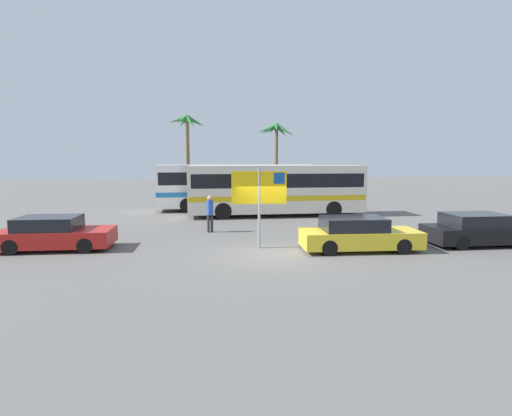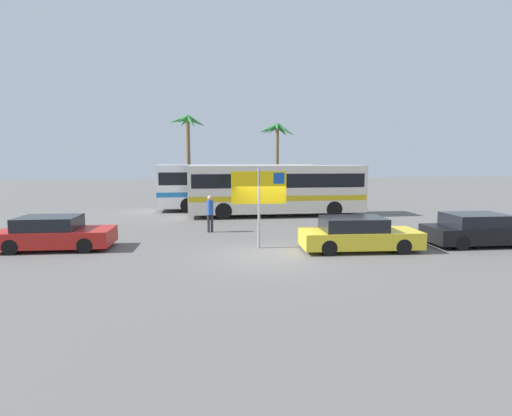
{
  "view_description": "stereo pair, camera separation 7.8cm",
  "coord_description": "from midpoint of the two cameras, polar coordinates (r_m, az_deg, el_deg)",
  "views": [
    {
      "loc": [
        -2.67,
        -14.61,
        3.59
      ],
      "look_at": [
        -0.11,
        3.9,
        1.3
      ],
      "focal_mm": 28.27,
      "sensor_mm": 36.0,
      "label": 1
    },
    {
      "loc": [
        -2.59,
        -14.62,
        3.59
      ],
      "look_at": [
        -0.11,
        3.9,
        1.3
      ],
      "focal_mm": 28.27,
      "sensor_mm": 36.0,
      "label": 2
    }
  ],
  "objects": [
    {
      "name": "palm_tree_inland",
      "position": [
        33.15,
        -9.83,
        10.44
      ],
      "size": [
        2.99,
        2.85,
        7.05
      ],
      "color": "brown",
      "rests_on": "ground"
    },
    {
      "name": "ground",
      "position": [
        15.27,
        2.27,
        -6.61
      ],
      "size": [
        120.0,
        120.0,
        0.0
      ],
      "primitive_type": "plane",
      "color": "#605E5B"
    },
    {
      "name": "ferry_sign",
      "position": [
        16.03,
        0.48,
        2.47
      ],
      "size": [
        2.2,
        0.14,
        3.2
      ],
      "rotation": [
        0.0,
        0.0,
        -0.04
      ],
      "color": "gray",
      "rests_on": "ground"
    },
    {
      "name": "palm_tree_seaside",
      "position": [
        36.86,
        2.83,
        10.05
      ],
      "size": [
        3.47,
        3.59,
        6.78
      ],
      "color": "brown",
      "rests_on": "ground"
    },
    {
      "name": "bus_front_coach",
      "position": [
        25.34,
        2.76,
        2.89
      ],
      "size": [
        10.96,
        2.49,
        3.17
      ],
      "color": "silver",
      "rests_on": "ground"
    },
    {
      "name": "car_red",
      "position": [
        17.9,
        -26.76,
        -3.26
      ],
      "size": [
        4.38,
        1.99,
        1.32
      ],
      "rotation": [
        0.0,
        0.0,
        -0.03
      ],
      "color": "red",
      "rests_on": "ground"
    },
    {
      "name": "car_yellow",
      "position": [
        16.32,
        14.09,
        -3.65
      ],
      "size": [
        4.68,
        2.03,
        1.32
      ],
      "rotation": [
        0.0,
        0.0,
        -0.06
      ],
      "color": "yellow",
      "rests_on": "ground"
    },
    {
      "name": "pedestrian_near_sign",
      "position": [
        19.79,
        -6.65,
        -0.36
      ],
      "size": [
        0.32,
        0.32,
        1.81
      ],
      "rotation": [
        0.0,
        0.0,
        1.87
      ],
      "color": "#2D2D33",
      "rests_on": "ground"
    },
    {
      "name": "bus_rear_coach",
      "position": [
        28.31,
        -2.85,
        3.32
      ],
      "size": [
        10.96,
        2.49,
        3.17
      ],
      "color": "white",
      "rests_on": "ground"
    },
    {
      "name": "car_black",
      "position": [
        19.23,
        28.91,
        -2.72
      ],
      "size": [
        4.52,
        1.99,
        1.32
      ],
      "rotation": [
        0.0,
        0.0,
        -0.02
      ],
      "color": "black",
      "rests_on": "ground"
    }
  ]
}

